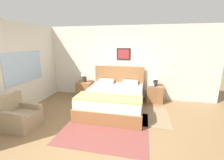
{
  "coord_description": "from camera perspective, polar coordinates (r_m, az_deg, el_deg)",
  "views": [
    {
      "loc": [
        1.09,
        -2.32,
        2.03
      ],
      "look_at": [
        0.24,
        1.69,
        0.99
      ],
      "focal_mm": 24.0,
      "sensor_mm": 36.0,
      "label": 1
    }
  ],
  "objects": [
    {
      "name": "table_lamp_by_door",
      "position": [
        5.28,
        16.33,
        0.81
      ],
      "size": [
        0.25,
        0.25,
        0.44
      ],
      "color": "#2D2823",
      "rests_on": "nightstand_by_door"
    },
    {
      "name": "ground_plane",
      "position": [
        3.27,
        -11.28,
        -24.44
      ],
      "size": [
        16.0,
        16.0,
        0.0
      ],
      "primitive_type": "plane",
      "color": "olive"
    },
    {
      "name": "table_lamp_near_window",
      "position": [
        5.68,
        -10.48,
        2.07
      ],
      "size": [
        0.25,
        0.25,
        0.44
      ],
      "color": "#2D2823",
      "rests_on": "nightstand_near_window"
    },
    {
      "name": "bed",
      "position": [
        4.69,
        0.59,
        -7.19
      ],
      "size": [
        1.8,
        2.15,
        1.17
      ],
      "color": "#936038",
      "rests_on": "ground_plane"
    },
    {
      "name": "book_hardcover_middle",
      "position": [
        5.27,
        14.86,
        -1.73
      ],
      "size": [
        0.21,
        0.22,
        0.04
      ],
      "rotation": [
        0.0,
        0.0,
        -0.1
      ],
      "color": "silver",
      "rests_on": "book_thick_bottom"
    },
    {
      "name": "wall_left",
      "position": [
        5.28,
        -30.24,
        4.33
      ],
      "size": [
        0.08,
        5.47,
        2.6
      ],
      "color": "silver",
      "rests_on": "ground_plane"
    },
    {
      "name": "nightstand_near_window",
      "position": [
        5.81,
        -10.28,
        -3.46
      ],
      "size": [
        0.53,
        0.49,
        0.58
      ],
      "color": "#936038",
      "rests_on": "ground_plane"
    },
    {
      "name": "area_rug_bedside",
      "position": [
        4.52,
        15.28,
        -12.98
      ],
      "size": [
        0.88,
        1.26,
        0.01
      ],
      "color": "#897556",
      "rests_on": "ground_plane"
    },
    {
      "name": "wall_back",
      "position": [
        5.58,
        0.65,
        6.71
      ],
      "size": [
        7.22,
        0.09,
        2.6
      ],
      "color": "silver",
      "rests_on": "ground_plane"
    },
    {
      "name": "book_thick_bottom",
      "position": [
        5.28,
        14.83,
        -2.08
      ],
      "size": [
        0.18,
        0.27,
        0.03
      ],
      "rotation": [
        0.0,
        0.0,
        0.05
      ],
      "color": "#335693",
      "rests_on": "nightstand_by_door"
    },
    {
      "name": "nightstand_by_door",
      "position": [
        5.42,
        15.88,
        -5.1
      ],
      "size": [
        0.53,
        0.49,
        0.58
      ],
      "color": "#936038",
      "rests_on": "ground_plane"
    },
    {
      "name": "area_rug_main",
      "position": [
        3.86,
        -2.25,
        -17.41
      ],
      "size": [
        2.03,
        1.82,
        0.01
      ],
      "color": "brown",
      "rests_on": "ground_plane"
    },
    {
      "name": "book_novel_upper",
      "position": [
        5.26,
        14.88,
        -1.41
      ],
      "size": [
        0.17,
        0.22,
        0.03
      ],
      "rotation": [
        0.0,
        0.0,
        -0.09
      ],
      "color": "silver",
      "rests_on": "book_hardcover_middle"
    },
    {
      "name": "armchair",
      "position": [
        4.36,
        -31.69,
        -11.83
      ],
      "size": [
        0.75,
        0.69,
        0.81
      ],
      "rotation": [
        0.0,
        0.0,
        -1.61
      ],
      "color": "#998466",
      "rests_on": "ground_plane"
    }
  ]
}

